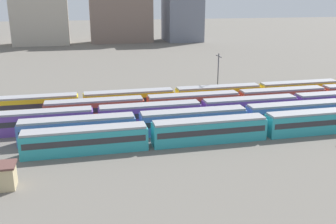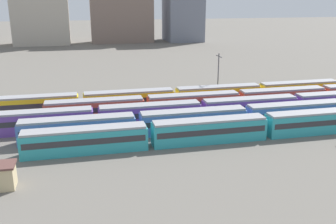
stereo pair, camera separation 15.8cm
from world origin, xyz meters
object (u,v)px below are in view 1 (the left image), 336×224
train_track_2 (201,110)px  signal_hut (1,176)px  catenary_pole_1 (218,74)px  train_track_3 (239,100)px  train_track_4 (259,92)px

train_track_2 → signal_hut: bearing=-148.1°
train_track_2 → catenary_pole_1: (7.97, 13.44, 3.70)m
train_track_2 → train_track_3: (9.49, 5.20, 0.00)m
catenary_pole_1 → signal_hut: (-38.85, -32.63, -4.05)m
train_track_2 → signal_hut: size_ratio=20.75×
train_track_2 → signal_hut: train_track_2 is taller
train_track_3 → catenary_pole_1: (-1.52, 8.24, 3.70)m
train_track_4 → signal_hut: bearing=-148.0°
train_track_3 → train_track_4: bearing=36.6°
train_track_4 → catenary_pole_1: catenary_pole_1 is taller
train_track_3 → train_track_4: 8.72m
catenary_pole_1 → train_track_2: bearing=-120.7°
train_track_2 → train_track_4: size_ratio=0.66×
train_track_4 → signal_hut: 55.85m
catenary_pole_1 → signal_hut: bearing=-140.0°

